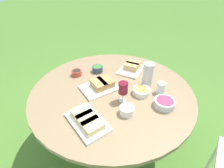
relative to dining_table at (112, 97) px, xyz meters
The scene contains 13 objects.
ground_plane 0.64m from the dining_table, ahead, with size 40.00×40.00×0.00m, color #4C7A2D.
dining_table is the anchor object (origin of this frame).
water_pitcher 0.39m from the dining_table, 79.25° to the right, with size 0.10×0.09×0.23m.
wine_glass 0.29m from the dining_table, 151.41° to the right, with size 0.08×0.08×0.18m.
platter_bread_main 0.43m from the dining_table, 32.22° to the right, with size 0.35×0.32×0.08m.
platter_charcuterie 0.16m from the dining_table, 78.06° to the left, with size 0.37×0.39×0.08m.
platter_sandwich_side 0.46m from the dining_table, 155.37° to the left, with size 0.40×0.37×0.06m.
bowl_fries 0.29m from the dining_table, 104.90° to the right, with size 0.15×0.15×0.05m.
bowl_salad 0.37m from the dining_table, 24.65° to the left, with size 0.11×0.11×0.06m.
bowl_olives 0.45m from the dining_table, 54.68° to the left, with size 0.10×0.10×0.05m.
bowl_dip_red 0.49m from the dining_table, 119.19° to the right, with size 0.17×0.17×0.06m.
bowl_dip_cream 0.35m from the dining_table, 160.76° to the right, with size 0.11×0.11×0.07m.
cup_water_near 0.45m from the dining_table, 97.76° to the right, with size 0.07×0.07×0.10m.
Camera 1 is at (-1.27, 0.02, 1.69)m, focal length 28.00 mm.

